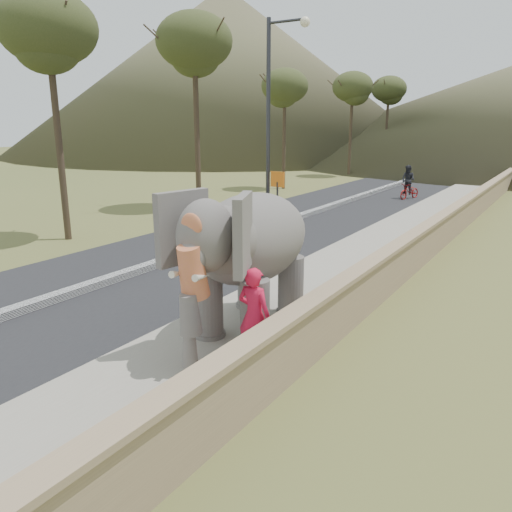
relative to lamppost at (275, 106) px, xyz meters
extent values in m
plane|color=olive|center=(4.69, -11.96, -4.87)|extent=(160.00, 160.00, 0.00)
cube|color=black|center=(-0.31, -1.96, -4.86)|extent=(7.00, 120.00, 0.03)
cube|color=black|center=(-0.31, -1.96, -4.76)|extent=(0.35, 120.00, 0.22)
cube|color=#9E9687|center=(4.69, -1.96, -4.80)|extent=(3.00, 120.00, 0.15)
cube|color=tan|center=(6.34, -1.96, -4.32)|extent=(0.30, 120.00, 1.10)
cylinder|color=#2C2D31|center=(-0.31, 0.00, -0.87)|extent=(0.16, 0.16, 8.00)
cylinder|color=#2C2D31|center=(0.49, 0.00, 2.93)|extent=(1.60, 0.10, 0.10)
sphere|color=#FFF2CC|center=(1.19, 0.00, 2.83)|extent=(0.36, 0.36, 0.36)
cylinder|color=#2D2D33|center=(0.19, -0.10, -3.87)|extent=(0.08, 0.08, 2.00)
cube|color=orange|center=(0.19, -0.10, -2.77)|extent=(0.60, 0.05, 0.60)
cone|color=brown|center=(-33.31, 43.04, 6.13)|extent=(60.00, 60.00, 22.00)
imported|color=red|center=(5.64, -10.29, -3.85)|extent=(0.63, 0.42, 1.74)
imported|color=maroon|center=(2.18, 11.56, -4.43)|extent=(1.07, 1.79, 0.89)
imported|color=black|center=(2.04, 11.56, -3.79)|extent=(0.96, 0.84, 1.66)
camera|label=1|loc=(10.03, -17.13, -0.59)|focal=35.00mm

